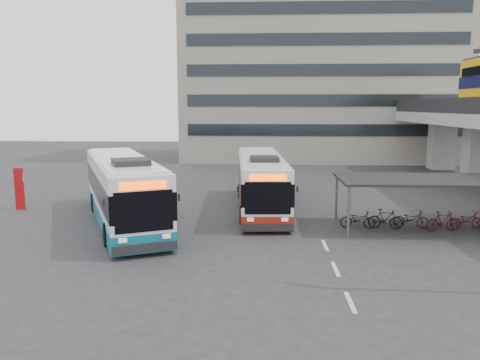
{
  "coord_description": "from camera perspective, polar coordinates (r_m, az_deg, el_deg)",
  "views": [
    {
      "loc": [
        -0.26,
        -19.85,
        6.01
      ],
      "look_at": [
        -1.48,
        5.48,
        2.0
      ],
      "focal_mm": 35.0,
      "sensor_mm": 36.0,
      "label": 1
    }
  ],
  "objects": [
    {
      "name": "bike_shelter",
      "position": [
        24.91,
        23.31,
        -2.52
      ],
      "size": [
        10.0,
        4.0,
        2.54
      ],
      "color": "#595B60",
      "rests_on": "ground"
    },
    {
      "name": "ground",
      "position": [
        20.74,
        3.39,
        -7.87
      ],
      "size": [
        120.0,
        120.0,
        0.0
      ],
      "primitive_type": "plane",
      "color": "#28282B",
      "rests_on": "ground"
    },
    {
      "name": "sign_totem_north",
      "position": [
        30.2,
        -25.31,
        -0.91
      ],
      "size": [
        0.53,
        0.23,
        2.47
      ],
      "rotation": [
        0.0,
        0.0,
        0.16
      ],
      "color": "#A70A10",
      "rests_on": "ground"
    },
    {
      "name": "road_markings",
      "position": [
        18.1,
        11.57,
        -10.58
      ],
      "size": [
        0.15,
        7.6,
        0.01
      ],
      "color": "beige",
      "rests_on": "ground"
    },
    {
      "name": "bus_main",
      "position": [
        27.48,
        2.56,
        -0.28
      ],
      "size": [
        3.2,
        11.7,
        3.42
      ],
      "rotation": [
        0.0,
        0.0,
        0.06
      ],
      "color": "white",
      "rests_on": "ground"
    },
    {
      "name": "office_block",
      "position": [
        56.57,
        9.44,
        15.46
      ],
      "size": [
        30.0,
        15.0,
        25.0
      ],
      "primitive_type": "cube",
      "color": "gray",
      "rests_on": "ground"
    },
    {
      "name": "bus_teal",
      "position": [
        24.86,
        -14.06,
        -1.27
      ],
      "size": [
        7.51,
        12.4,
        3.66
      ],
      "rotation": [
        0.0,
        0.0,
        0.42
      ],
      "color": "white",
      "rests_on": "ground"
    },
    {
      "name": "pedestrian",
      "position": [
        24.47,
        -11.6,
        -3.4
      ],
      "size": [
        0.7,
        0.73,
        1.68
      ],
      "primitive_type": "imported",
      "rotation": [
        0.0,
        0.0,
        0.87
      ],
      "color": "black",
      "rests_on": "ground"
    }
  ]
}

